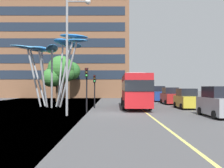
# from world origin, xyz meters

# --- Properties ---
(ground) EXTENTS (120.00, 240.00, 0.10)m
(ground) POSITION_xyz_m (-0.63, 0.00, -0.05)
(ground) COLOR #4C4C4F
(red_bus) EXTENTS (2.85, 11.02, 3.63)m
(red_bus) POSITION_xyz_m (2.34, 6.13, 1.98)
(red_bus) COLOR red
(red_bus) RESTS_ON ground
(leaf_sculpture) EXTENTS (9.28, 9.16, 8.14)m
(leaf_sculpture) POSITION_xyz_m (-6.75, 7.98, 6.43)
(leaf_sculpture) COLOR #9EA0A5
(leaf_sculpture) RESTS_ON ground
(traffic_light_kerb_near) EXTENTS (0.28, 0.42, 3.82)m
(traffic_light_kerb_near) POSITION_xyz_m (-2.21, 0.84, 2.76)
(traffic_light_kerb_near) COLOR black
(traffic_light_kerb_near) RESTS_ON ground
(traffic_light_kerb_far) EXTENTS (0.28, 0.42, 3.44)m
(traffic_light_kerb_far) POSITION_xyz_m (-1.86, 5.52, 2.50)
(traffic_light_kerb_far) COLOR black
(traffic_light_kerb_far) RESTS_ON ground
(car_parked_near) EXTENTS (1.92, 4.60, 2.24)m
(car_parked_near) POSITION_xyz_m (7.70, -2.21, 1.04)
(car_parked_near) COLOR gray
(car_parked_near) RESTS_ON ground
(car_parked_mid) EXTENTS (1.92, 3.99, 2.04)m
(car_parked_mid) POSITION_xyz_m (7.49, 5.08, 0.95)
(car_parked_mid) COLOR gold
(car_parked_mid) RESTS_ON ground
(car_parked_far) EXTENTS (1.96, 4.54, 2.14)m
(car_parked_far) POSITION_xyz_m (7.39, 11.98, 1.00)
(car_parked_far) COLOR maroon
(car_parked_far) RESTS_ON ground
(car_side_street) EXTENTS (1.99, 3.81, 2.33)m
(car_side_street) POSITION_xyz_m (7.01, 18.17, 1.08)
(car_side_street) COLOR navy
(car_side_street) RESTS_ON ground
(car_far_side) EXTENTS (1.93, 4.53, 2.28)m
(car_far_side) POSITION_xyz_m (7.44, 25.60, 1.07)
(car_far_side) COLOR #2D5138
(car_far_side) RESTS_ON ground
(street_lamp) EXTENTS (1.90, 0.44, 8.95)m
(street_lamp) POSITION_xyz_m (-3.11, -1.40, 5.61)
(street_lamp) COLOR gray
(street_lamp) RESTS_ON ground
(tree_pavement_near) EXTENTS (4.58, 4.21, 6.85)m
(tree_pavement_near) POSITION_xyz_m (-7.97, 17.12, 4.32)
(tree_pavement_near) COLOR brown
(tree_pavement_near) RESTS_ON ground
(tree_pavement_far) EXTENTS (4.42, 3.88, 7.07)m
(tree_pavement_far) POSITION_xyz_m (-8.29, 27.64, 5.21)
(tree_pavement_far) COLOR brown
(tree_pavement_far) RESTS_ON ground
(backdrop_building) EXTENTS (27.37, 14.95, 25.43)m
(backdrop_building) POSITION_xyz_m (-10.32, 37.41, 12.72)
(backdrop_building) COLOR brown
(backdrop_building) RESTS_ON ground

